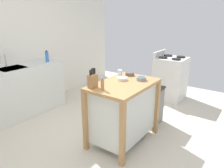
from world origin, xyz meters
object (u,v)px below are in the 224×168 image
sink_faucet (6,61)px  pepper_grinder (102,84)px  bowl_ceramic_small (122,79)px  bottle_dish_soap (47,57)px  kitchen_island (124,109)px  stove (170,78)px  bowl_ceramic_wide (141,78)px  trash_bin (152,105)px  drinking_cup (120,74)px  knife_block (93,81)px  bowl_stoneware_deep (130,74)px

sink_faucet → pepper_grinder: bearing=-88.0°
bowl_ceramic_small → bottle_dish_soap: (0.13, 1.80, 0.09)m
sink_faucet → bottle_dish_soap: bearing=-19.3°
kitchen_island → stove: size_ratio=0.99×
bowl_ceramic_wide → trash_bin: bearing=2.6°
trash_bin → pepper_grinder: bearing=171.6°
pepper_grinder → bowl_ceramic_small: bearing=3.9°
drinking_cup → trash_bin: 0.87m
drinking_cup → pepper_grinder: size_ratio=0.67×
drinking_cup → pepper_grinder: (-0.59, -0.14, 0.02)m
knife_block → trash_bin: (1.13, -0.32, -0.66)m
pepper_grinder → trash_bin: size_ratio=0.27×
bowl_ceramic_small → sink_faucet: sink_faucet is taller
kitchen_island → sink_faucet: size_ratio=4.58×
knife_block → sink_faucet: 1.91m
drinking_cup → kitchen_island: bearing=-135.4°
bowl_stoneware_deep → bowl_ceramic_small: bearing=-171.4°
knife_block → sink_faucet: bearing=92.1°
bowl_stoneware_deep → stove: (1.63, -0.04, -0.45)m
sink_faucet → bottle_dish_soap: 0.72m
bowl_stoneware_deep → bottle_dish_soap: bottle_dish_soap is taller
bowl_ceramic_small → sink_faucet: size_ratio=0.66×
pepper_grinder → stove: bearing=0.8°
bowl_ceramic_small → sink_faucet: (-0.56, 2.04, 0.10)m
knife_block → pepper_grinder: 0.16m
kitchen_island → bowl_stoneware_deep: size_ratio=7.58×
bowl_ceramic_small → bottle_dish_soap: bearing=86.0°
knife_block → bottle_dish_soap: 1.78m
bowl_stoneware_deep → stove: bearing=-1.5°
pepper_grinder → trash_bin: bearing=-8.4°
pepper_grinder → bottle_dish_soap: (0.61, 1.83, 0.04)m
bowl_stoneware_deep → bottle_dish_soap: (-0.15, 1.75, 0.09)m
bowl_ceramic_wide → stove: stove is taller
knife_block → trash_bin: 1.34m
pepper_grinder → sink_faucet: bearing=92.0°
bottle_dish_soap → bowl_ceramic_wide: bearing=-89.2°
trash_bin → knife_block: bearing=164.0°
stove → trash_bin: bearing=-171.1°
bottle_dish_soap → trash_bin: bearing=-75.5°
pepper_grinder → trash_bin: (1.13, -0.17, -0.64)m
trash_bin → bottle_dish_soap: (-0.52, 2.00, 0.68)m
bowl_ceramic_small → bowl_ceramic_wide: bearing=-55.4°
knife_block → bowl_stoneware_deep: (0.76, -0.08, -0.07)m
trash_bin → bowl_stoneware_deep: bearing=146.5°
knife_block → bowl_ceramic_small: (0.49, -0.12, -0.07)m
bowl_stoneware_deep → trash_bin: bowl_stoneware_deep is taller
drinking_cup → pepper_grinder: 0.61m
pepper_grinder → trash_bin: 1.31m
knife_block → drinking_cup: knife_block is taller
drinking_cup → sink_faucet: size_ratio=0.51×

